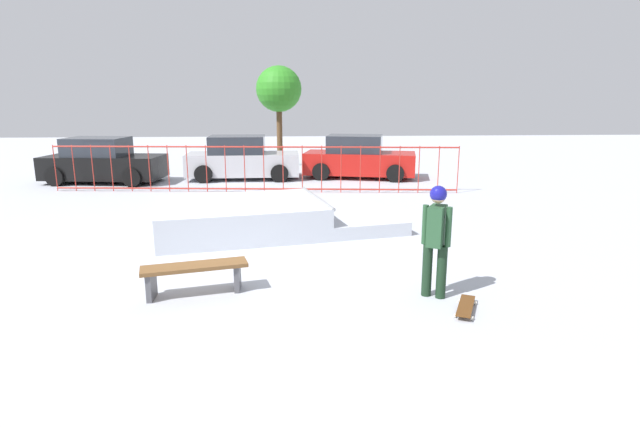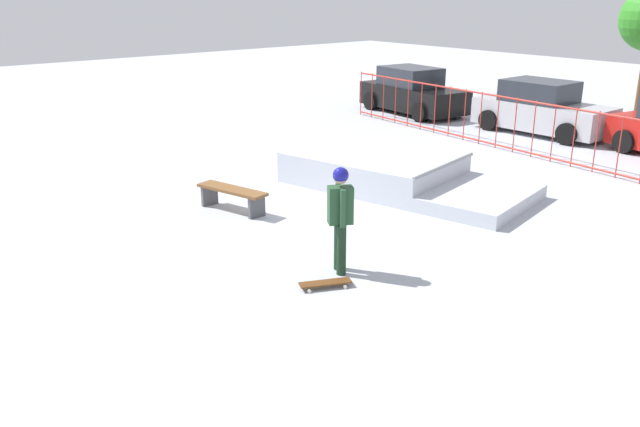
% 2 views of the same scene
% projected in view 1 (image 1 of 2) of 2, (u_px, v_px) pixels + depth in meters
% --- Properties ---
extents(ground_plane, '(60.00, 60.00, 0.00)m').
position_uv_depth(ground_plane, '(235.00, 249.00, 10.11)').
color(ground_plane, '#B2B7C1').
extents(skate_ramp, '(5.83, 3.69, 0.74)m').
position_uv_depth(skate_ramp, '(261.00, 218.00, 11.40)').
color(skate_ramp, silver).
rests_on(skate_ramp, ground).
extents(skater, '(0.39, 0.44, 1.73)m').
position_uv_depth(skater, '(436.00, 233.00, 7.49)').
color(skater, black).
rests_on(skater, ground).
extents(skateboard, '(0.52, 0.81, 0.09)m').
position_uv_depth(skateboard, '(466.00, 306.00, 7.17)').
color(skateboard, '#593314').
rests_on(skateboard, ground).
extents(perimeter_fence, '(12.94, 1.25, 1.50)m').
position_uv_depth(perimeter_fence, '(254.00, 168.00, 16.07)').
color(perimeter_fence, '#B22D23').
rests_on(perimeter_fence, ground).
extents(park_bench, '(1.65, 0.77, 0.48)m').
position_uv_depth(park_bench, '(195.00, 272.00, 7.73)').
color(park_bench, brown).
rests_on(park_bench, ground).
extents(parked_car_black, '(4.27, 2.29, 1.60)m').
position_uv_depth(parked_car_black, '(103.00, 162.00, 17.92)').
color(parked_car_black, black).
rests_on(parked_car_black, ground).
extents(parked_car_silver, '(4.11, 1.95, 1.60)m').
position_uv_depth(parked_car_silver, '(242.00, 160.00, 18.69)').
color(parked_car_silver, '#B7B7BC').
rests_on(parked_car_silver, ground).
extents(parked_car_red, '(4.38, 2.62, 1.60)m').
position_uv_depth(parked_car_red, '(359.00, 159.00, 18.98)').
color(parked_car_red, red).
rests_on(parked_car_red, ground).
extents(distant_tree, '(1.95, 1.95, 4.31)m').
position_uv_depth(distant_tree, '(279.00, 90.00, 21.51)').
color(distant_tree, brown).
rests_on(distant_tree, ground).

